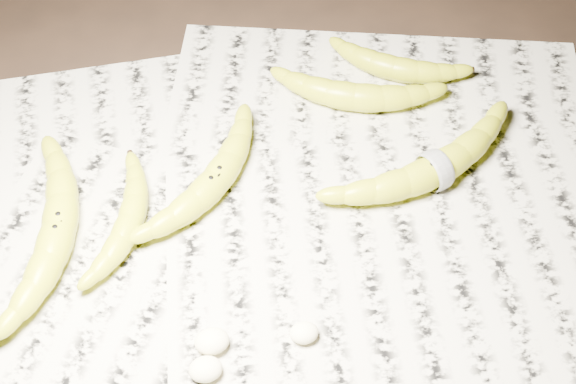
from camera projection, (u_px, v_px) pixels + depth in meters
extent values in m
plane|color=black|center=(299.00, 249.00, 0.92)|extent=(3.00, 3.00, 0.00)
cube|color=beige|center=(266.00, 237.00, 0.93)|extent=(0.90, 0.70, 0.01)
torus|color=white|center=(435.00, 168.00, 0.96)|extent=(0.02, 0.05, 0.05)
ellipsoid|color=#F2EEBB|center=(212.00, 339.00, 0.83)|extent=(0.04, 0.03, 0.02)
ellipsoid|color=#F2EEBB|center=(205.00, 368.00, 0.81)|extent=(0.03, 0.03, 0.02)
ellipsoid|color=#F2EEBB|center=(304.00, 331.00, 0.84)|extent=(0.03, 0.03, 0.02)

